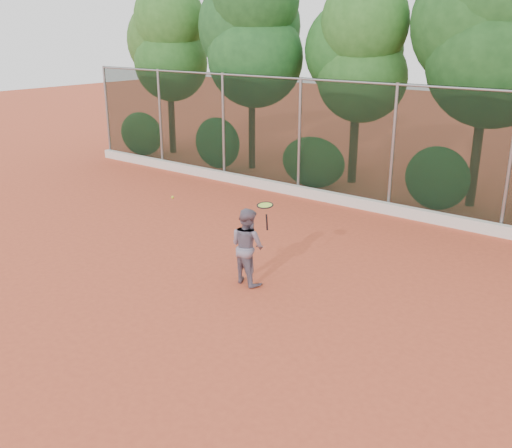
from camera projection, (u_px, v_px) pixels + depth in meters
The scene contains 7 objects.
ground at pixel (223, 301), 10.61m from camera, with size 80.00×80.00×0.00m, color #CD5030.
concrete_curb at pixel (385, 208), 15.67m from camera, with size 24.00×0.20×0.30m, color silver.
tennis_player at pixel (247, 246), 11.17m from camera, with size 0.75×0.58×1.54m, color slate.
chainlink_fence at pixel (393, 145), 15.25m from camera, with size 24.09×0.09×3.50m.
foliage_backdrop at pixel (412, 44), 16.23m from camera, with size 23.70×3.63×7.55m.
tennis_racket at pixel (265, 207), 10.57m from camera, with size 0.35×0.35×0.54m.
tennis_ball_in_flight at pixel (173, 197), 12.32m from camera, with size 0.07×0.07×0.07m.
Camera 1 is at (6.35, -7.20, 4.78)m, focal length 40.00 mm.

